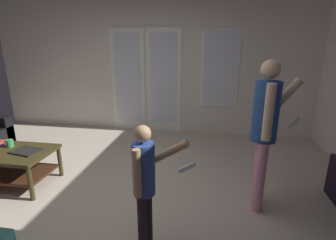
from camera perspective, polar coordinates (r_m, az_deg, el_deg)
ground_plane at (r=3.10m, az=-15.31°, el=-16.83°), size 6.34×5.17×0.02m
wall_back_with_doors at (r=5.03m, az=-3.92°, el=12.39°), size 6.34×0.09×2.72m
coffee_table at (r=3.67m, az=-32.00°, el=-7.68°), size 1.00×0.64×0.44m
person_adult at (r=2.65m, az=21.18°, el=-0.92°), size 0.49×0.42×1.55m
person_child at (r=2.02m, az=-5.15°, el=-13.24°), size 0.49×0.30×1.10m
laptop_closed at (r=3.49m, az=-29.35°, el=-6.13°), size 0.36×0.30×0.02m
cup_near_edge at (r=3.76m, az=-32.18°, el=-4.47°), size 0.09×0.09×0.09m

